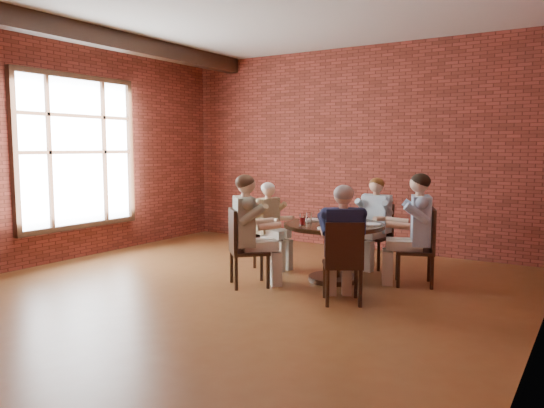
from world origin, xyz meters
The scene contains 30 objects.
floor centered at (0.00, 0.00, 0.00)m, with size 7.00×7.00×0.00m, color brown.
wall_back centered at (0.00, 3.50, 1.70)m, with size 7.00×7.00×0.00m, color maroon.
wall_left centered at (-3.25, 0.00, 1.70)m, with size 7.00×7.00×0.00m, color maroon.
wall_right centered at (3.25, 0.00, 1.70)m, with size 7.00×7.00×0.00m, color maroon.
ceiling_beam centered at (-2.45, 0.00, 3.27)m, with size 0.22×6.90×0.26m, color black.
window centered at (-3.18, 0.40, 1.65)m, with size 0.10×2.16×2.36m.
dining_table centered at (0.78, 1.21, 0.53)m, with size 1.29×1.29×0.75m.
chair_a centered at (1.81, 1.61, 0.52)m, with size 0.59×0.59×0.97m.
diner_a centered at (1.73, 1.57, 0.70)m, with size 0.57×0.70×1.40m, color teal, non-canonical shape.
chair_b centered at (0.95, 2.31, 0.50)m, with size 0.46×0.46×0.91m.
diner_b centered at (0.93, 2.23, 0.64)m, with size 0.50×0.62×1.29m, color #9DB8C8, non-canonical shape.
chair_c centered at (-0.38, 1.41, 0.48)m, with size 0.43×0.43×0.88m.
diner_c centered at (-0.31, 1.40, 0.61)m, with size 0.46×0.57×1.22m, color brown, non-canonical shape.
chair_d centered at (-0.07, 0.37, 0.52)m, with size 0.64×0.64×0.97m.
diner_d centered at (0.00, 0.43, 0.69)m, with size 0.56×0.69×1.39m, color tan, non-canonical shape.
chair_e centered at (1.33, 0.31, 0.50)m, with size 0.57×0.57×0.93m.
diner_e centered at (1.29, 0.38, 0.66)m, with size 0.51×0.63×1.31m, color #161C3D, non-canonical shape.
plate_a centered at (1.22, 1.35, 0.76)m, with size 0.26×0.26×0.01m, color white.
plate_b centered at (0.79, 1.70, 0.76)m, with size 0.26×0.26×0.01m, color white.
plate_c centered at (0.39, 1.33, 0.76)m, with size 0.26×0.26×0.01m, color white.
plate_d centered at (0.92, 0.76, 0.76)m, with size 0.26×0.26×0.01m, color white.
glass_a centered at (1.07, 1.20, 0.82)m, with size 0.07×0.07×0.14m, color white.
glass_b centered at (0.92, 1.45, 0.82)m, with size 0.07×0.07×0.14m, color white.
glass_c centered at (0.47, 1.49, 0.82)m, with size 0.07×0.07×0.14m, color white.
glass_d centered at (0.68, 1.27, 0.82)m, with size 0.07×0.07×0.14m, color white.
glass_e centered at (0.51, 1.05, 0.82)m, with size 0.07×0.07×0.14m, color white.
glass_f centered at (0.49, 0.90, 0.82)m, with size 0.07×0.07×0.14m, color white.
glass_g centered at (0.91, 0.97, 0.82)m, with size 0.07×0.07×0.14m, color white.
glass_h centered at (1.16, 1.06, 0.82)m, with size 0.07×0.07×0.14m, color white.
smartphone centered at (1.13, 0.88, 0.75)m, with size 0.07×0.14×0.01m, color black.
Camera 1 is at (3.70, -4.91, 1.72)m, focal length 35.00 mm.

